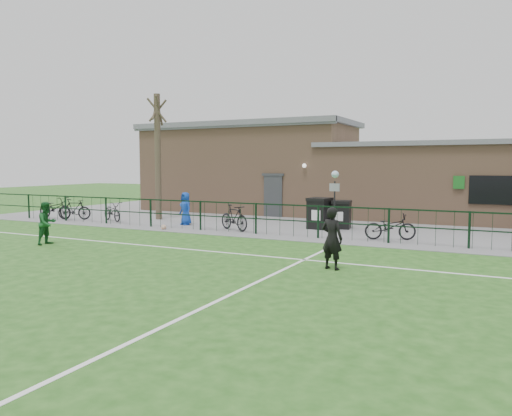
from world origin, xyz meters
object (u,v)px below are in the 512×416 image
at_px(bicycle_e, 390,227).
at_px(outfield_player, 47,223).
at_px(sign_post, 334,207).
at_px(spectator_child, 186,209).
at_px(bare_tree, 158,157).
at_px(bicycle_c, 112,211).
at_px(bicycle_b, 74,209).
at_px(wheelie_bin_right, 342,215).
at_px(wheelie_bin_left, 320,214).
at_px(bicycle_a, 55,208).
at_px(ball_ground, 164,227).
at_px(bicycle_d, 234,218).

relative_size(bicycle_e, outfield_player, 1.24).
relative_size(sign_post, outfield_player, 1.41).
height_order(bicycle_e, spectator_child, spectator_child).
height_order(bare_tree, bicycle_c, bare_tree).
bearing_deg(bicycle_b, outfield_player, -160.49).
xyz_separation_m(wheelie_bin_right, bicycle_e, (2.44, -2.27, -0.07)).
relative_size(wheelie_bin_left, bicycle_a, 0.59).
relative_size(bicycle_c, ball_ground, 8.07).
bearing_deg(bare_tree, bicycle_c, -130.86).
distance_m(wheelie_bin_left, wheelie_bin_right, 0.92).
relative_size(sign_post, bicycle_c, 1.16).
bearing_deg(sign_post, wheelie_bin_left, 134.74).
bearing_deg(sign_post, ball_ground, -161.92).
bearing_deg(bicycle_b, bicycle_e, -109.68).
distance_m(outfield_player, ball_ground, 4.93).
bearing_deg(bicycle_e, bicycle_c, 69.39).
distance_m(bare_tree, bicycle_d, 6.17).
height_order(bicycle_b, bicycle_e, bicycle_b).
distance_m(bicycle_a, bicycle_c, 3.28).
height_order(sign_post, bicycle_b, sign_post).
bearing_deg(spectator_child, wheelie_bin_right, 40.40).
bearing_deg(bicycle_e, spectator_child, 67.21).
height_order(wheelie_bin_left, wheelie_bin_right, wheelie_bin_left).
relative_size(sign_post, ball_ground, 9.38).
distance_m(bicycle_c, outfield_player, 6.71).
relative_size(sign_post, spectator_child, 1.40).
bearing_deg(wheelie_bin_left, bicycle_c, -163.72).
xyz_separation_m(wheelie_bin_right, ball_ground, (-6.40, -3.53, -0.45)).
bearing_deg(sign_post, bicycle_c, -175.82).
relative_size(bicycle_b, bicycle_e, 0.93).
height_order(bicycle_e, outfield_player, outfield_player).
xyz_separation_m(bicycle_b, spectator_child, (6.00, 0.63, 0.22)).
xyz_separation_m(bare_tree, bicycle_d, (5.28, -2.02, -2.46)).
xyz_separation_m(bicycle_b, bicycle_c, (2.09, 0.32, -0.04)).
bearing_deg(bare_tree, spectator_child, -28.33).
bearing_deg(spectator_child, bare_tree, 176.06).
bearing_deg(outfield_player, ball_ground, -14.36).
distance_m(bare_tree, outfield_player, 8.19).
relative_size(bicycle_c, spectator_child, 1.20).
xyz_separation_m(bicycle_e, spectator_child, (-8.92, 0.41, 0.25)).
bearing_deg(bicycle_c, bare_tree, -16.04).
relative_size(bicycle_e, spectator_child, 1.23).
bearing_deg(bicycle_a, bicycle_b, -87.42).
relative_size(bicycle_a, bicycle_d, 1.16).
xyz_separation_m(outfield_player, ball_ground, (1.21, 4.74, -0.60)).
xyz_separation_m(bicycle_e, outfield_player, (-10.06, -6.00, 0.23)).
bearing_deg(bicycle_a, spectator_child, -86.34).
height_order(wheelie_bin_right, bicycle_d, wheelie_bin_right).
distance_m(bicycle_b, ball_ground, 6.17).
xyz_separation_m(sign_post, outfield_player, (-7.74, -6.87, -0.31)).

